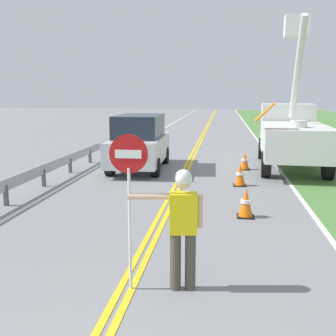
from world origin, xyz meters
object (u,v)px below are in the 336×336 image
Objects in this scene: flagger_worker at (182,222)px; oncoming_suv_nearest at (140,142)px; traffic_cone_mid at (240,175)px; traffic_cone_lead at (246,203)px; stop_sign_paddle at (129,178)px; traffic_cone_tail at (245,161)px; utility_bucket_truck at (291,131)px.

oncoming_suv_nearest is (-2.63, 9.68, 0.01)m from flagger_worker.
traffic_cone_lead is at bearing -89.94° from traffic_cone_mid.
oncoming_suv_nearest is (-1.87, 9.79, -0.65)m from stop_sign_paddle.
flagger_worker is 10.23m from traffic_cone_tail.
utility_bucket_truck is at bearing 14.25° from oncoming_suv_nearest.
traffic_cone_tail is (1.42, 10.11, -0.71)m from flagger_worker.
flagger_worker is 0.39× the size of oncoming_suv_nearest.
stop_sign_paddle is at bearing -115.80° from traffic_cone_lead.
utility_bucket_truck is at bearing 61.67° from traffic_cone_mid.
stop_sign_paddle is 0.50× the size of oncoming_suv_nearest.
oncoming_suv_nearest is at bearing 105.19° from flagger_worker.
oncoming_suv_nearest is 6.64× the size of traffic_cone_tail.
flagger_worker is at bearing -106.56° from traffic_cone_lead.
utility_bucket_truck is at bearing 73.86° from traffic_cone_lead.
traffic_cone_tail is (-1.84, -1.08, -1.09)m from utility_bucket_truck.
oncoming_suv_nearest reaches higher than traffic_cone_lead.
utility_bucket_truck reaches higher than traffic_cone_mid.
traffic_cone_lead is at bearing 73.44° from flagger_worker.
flagger_worker is at bearing -106.29° from utility_bucket_truck.
utility_bucket_truck is at bearing 30.28° from traffic_cone_tail.
oncoming_suv_nearest reaches higher than traffic_cone_tail.
traffic_cone_tail is at bearing 87.38° from traffic_cone_lead.
traffic_cone_mid is (1.13, 7.22, -0.71)m from flagger_worker.
stop_sign_paddle is at bearing -109.64° from utility_bucket_truck.
flagger_worker is 1.02m from stop_sign_paddle.
flagger_worker is 2.61× the size of traffic_cone_lead.
traffic_cone_mid is 1.00× the size of traffic_cone_tail.
stop_sign_paddle reaches higher than flagger_worker.
utility_bucket_truck is 4.63m from traffic_cone_mid.
traffic_cone_lead is at bearing -92.62° from traffic_cone_tail.
traffic_cone_tail is (0.29, 6.29, 0.00)m from traffic_cone_lead.
utility_bucket_truck is at bearing 73.71° from flagger_worker.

